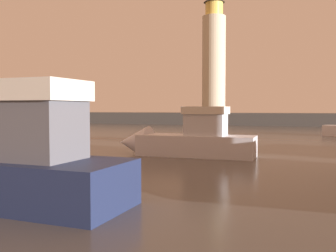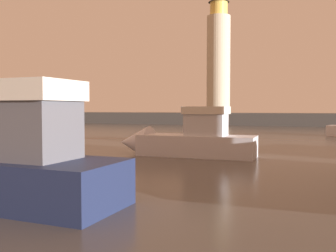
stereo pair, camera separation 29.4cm
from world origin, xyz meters
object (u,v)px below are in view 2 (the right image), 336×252
at_px(motorboat_4, 19,128).
at_px(mooring_buoy, 207,132).
at_px(lighthouse, 218,57).
at_px(motorboat_2, 182,140).

distance_m(motorboat_4, mooring_buoy, 13.81).
relative_size(lighthouse, mooring_buoy, 16.19).
bearing_deg(lighthouse, motorboat_4, -105.05).
height_order(motorboat_2, motorboat_4, motorboat_4).
distance_m(lighthouse, mooring_buoy, 28.13).
height_order(motorboat_4, mooring_buoy, motorboat_4).
height_order(lighthouse, mooring_buoy, lighthouse).
bearing_deg(motorboat_4, motorboat_2, -20.37).
height_order(motorboat_2, mooring_buoy, motorboat_2).
bearing_deg(mooring_buoy, lighthouse, 100.68).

